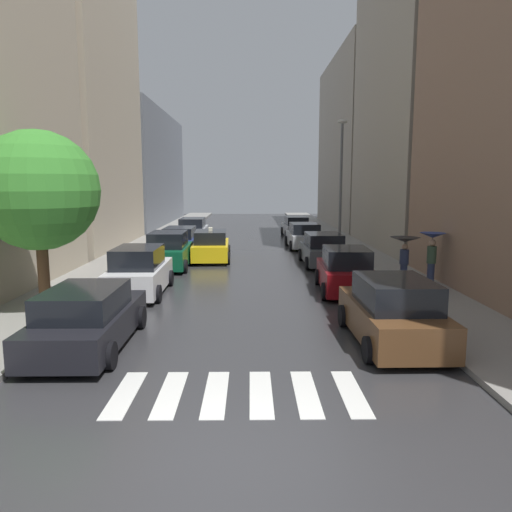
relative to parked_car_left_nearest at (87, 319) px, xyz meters
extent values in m
cube|color=#2F2F31|center=(3.89, 18.70, -0.76)|extent=(28.00, 72.00, 0.04)
cube|color=gray|center=(-2.61, 18.70, -0.67)|extent=(3.00, 72.00, 0.15)
cube|color=gray|center=(10.39, 18.70, -0.67)|extent=(3.00, 72.00, 0.15)
cube|color=silver|center=(1.64, -2.82, -0.74)|extent=(0.45, 2.20, 0.01)
cube|color=silver|center=(2.54, -2.82, -0.74)|extent=(0.45, 2.20, 0.01)
cube|color=silver|center=(3.44, -2.82, -0.74)|extent=(0.45, 2.20, 0.01)
cube|color=silver|center=(4.34, -2.82, -0.74)|extent=(0.45, 2.20, 0.01)
cube|color=silver|center=(5.24, -2.82, -0.74)|extent=(0.45, 2.20, 0.01)
cube|color=silver|center=(6.14, -2.82, -0.74)|extent=(0.45, 2.20, 0.01)
cube|color=#B2A38C|center=(-7.11, 19.65, 9.13)|extent=(6.00, 12.30, 19.74)
cube|color=slate|center=(-7.11, 37.52, 4.77)|extent=(6.00, 21.73, 11.02)
cube|color=#9E9384|center=(14.89, 18.78, 10.14)|extent=(6.00, 13.13, 21.76)
cube|color=#9E9384|center=(14.89, 34.88, 7.12)|extent=(6.00, 18.14, 15.74)
cube|color=black|center=(0.00, 0.07, -0.18)|extent=(1.95, 4.77, 0.77)
cube|color=black|center=(0.00, -0.17, 0.52)|extent=(1.71, 2.63, 0.63)
cylinder|color=black|center=(-0.97, 1.64, -0.42)|extent=(0.22, 0.64, 0.64)
cylinder|color=black|center=(0.97, 1.64, -0.42)|extent=(0.22, 0.64, 0.64)
cylinder|color=black|center=(-0.97, -1.51, -0.42)|extent=(0.22, 0.64, 0.64)
cylinder|color=black|center=(0.97, -1.51, -0.42)|extent=(0.22, 0.64, 0.64)
cube|color=silver|center=(-0.04, 6.06, -0.12)|extent=(1.86, 4.36, 0.90)
cube|color=black|center=(-0.04, 5.84, 0.70)|extent=(1.63, 2.41, 0.74)
cylinder|color=black|center=(-0.96, 7.48, -0.42)|extent=(0.23, 0.64, 0.64)
cylinder|color=black|center=(0.86, 7.50, -0.42)|extent=(0.23, 0.64, 0.64)
cylinder|color=black|center=(-0.93, 4.61, -0.42)|extent=(0.23, 0.64, 0.64)
cylinder|color=black|center=(0.89, 4.63, -0.42)|extent=(0.23, 0.64, 0.64)
cube|color=#0C4C2D|center=(0.13, 11.71, -0.12)|extent=(1.91, 4.25, 0.90)
cube|color=black|center=(0.14, 11.50, 0.70)|extent=(1.67, 2.34, 0.74)
cylinder|color=black|center=(-0.82, 13.10, -0.42)|extent=(0.22, 0.64, 0.64)
cylinder|color=black|center=(1.06, 13.12, -0.42)|extent=(0.22, 0.64, 0.64)
cylinder|color=black|center=(-0.79, 10.31, -0.42)|extent=(0.22, 0.64, 0.64)
cylinder|color=black|center=(1.08, 10.32, -0.42)|extent=(0.22, 0.64, 0.64)
cube|color=navy|center=(-0.06, 17.02, -0.19)|extent=(1.93, 4.55, 0.76)
cube|color=black|center=(-0.06, 16.79, 0.51)|extent=(1.69, 2.50, 0.62)
cylinder|color=black|center=(-1.01, 18.52, -0.42)|extent=(0.22, 0.64, 0.64)
cylinder|color=black|center=(0.90, 18.52, -0.42)|extent=(0.22, 0.64, 0.64)
cylinder|color=black|center=(-1.02, 15.52, -0.42)|extent=(0.22, 0.64, 0.64)
cylinder|color=black|center=(0.89, 15.52, -0.42)|extent=(0.22, 0.64, 0.64)
cube|color=#B2B7BF|center=(0.01, 22.84, -0.15)|extent=(1.88, 4.67, 0.83)
cube|color=black|center=(0.01, 22.61, 0.61)|extent=(1.65, 2.57, 0.68)
cylinder|color=black|center=(-0.93, 24.38, -0.42)|extent=(0.22, 0.64, 0.64)
cylinder|color=black|center=(0.94, 24.38, -0.42)|extent=(0.22, 0.64, 0.64)
cylinder|color=black|center=(-0.92, 21.30, -0.42)|extent=(0.22, 0.64, 0.64)
cylinder|color=black|center=(0.95, 21.30, -0.42)|extent=(0.22, 0.64, 0.64)
cube|color=brown|center=(7.83, 0.29, -0.14)|extent=(1.98, 4.45, 0.86)
cube|color=black|center=(7.83, 0.07, 0.65)|extent=(1.72, 2.46, 0.71)
cylinder|color=black|center=(6.85, 1.74, -0.42)|extent=(0.23, 0.64, 0.64)
cylinder|color=black|center=(8.77, 1.76, -0.42)|extent=(0.23, 0.64, 0.64)
cylinder|color=black|center=(6.89, -1.18, -0.42)|extent=(0.23, 0.64, 0.64)
cylinder|color=black|center=(8.81, -1.16, -0.42)|extent=(0.23, 0.64, 0.64)
cube|color=maroon|center=(7.77, 6.26, -0.14)|extent=(2.02, 4.14, 0.86)
cube|color=black|center=(7.76, 6.06, 0.64)|extent=(1.71, 2.31, 0.70)
cylinder|color=black|center=(6.92, 7.64, -0.42)|extent=(0.25, 0.65, 0.64)
cylinder|color=black|center=(8.75, 7.56, -0.42)|extent=(0.25, 0.65, 0.64)
cylinder|color=black|center=(6.79, 4.97, -0.42)|extent=(0.25, 0.65, 0.64)
cylinder|color=black|center=(8.62, 4.88, -0.42)|extent=(0.25, 0.65, 0.64)
cube|color=#474C51|center=(7.85, 12.58, -0.16)|extent=(1.98, 4.32, 0.81)
cube|color=black|center=(7.85, 12.36, 0.57)|extent=(1.72, 2.38, 0.66)
cylinder|color=black|center=(6.87, 13.98, -0.42)|extent=(0.23, 0.64, 0.64)
cylinder|color=black|center=(8.80, 14.01, -0.42)|extent=(0.23, 0.64, 0.64)
cylinder|color=black|center=(6.91, 11.15, -0.42)|extent=(0.23, 0.64, 0.64)
cylinder|color=black|center=(8.83, 11.17, -0.42)|extent=(0.23, 0.64, 0.64)
cube|color=#B2B7BF|center=(7.60, 19.16, -0.17)|extent=(2.06, 4.28, 0.79)
cube|color=black|center=(7.61, 18.95, 0.55)|extent=(1.77, 2.38, 0.65)
cylinder|color=black|center=(6.59, 20.52, -0.42)|extent=(0.24, 0.65, 0.64)
cylinder|color=black|center=(8.52, 20.58, -0.42)|extent=(0.24, 0.65, 0.64)
cylinder|color=black|center=(6.68, 17.74, -0.42)|extent=(0.24, 0.65, 0.64)
cylinder|color=black|center=(8.61, 17.80, -0.42)|extent=(0.24, 0.65, 0.64)
cube|color=#B2B7BF|center=(7.70, 25.86, -0.18)|extent=(1.97, 4.38, 0.78)
cube|color=black|center=(7.71, 25.64, 0.54)|extent=(1.67, 2.43, 0.64)
cylinder|color=black|center=(6.74, 27.24, -0.42)|extent=(0.25, 0.65, 0.64)
cylinder|color=black|center=(8.54, 27.32, -0.42)|extent=(0.25, 0.65, 0.64)
cylinder|color=black|center=(6.86, 24.40, -0.42)|extent=(0.25, 0.65, 0.64)
cylinder|color=black|center=(8.65, 24.47, -0.42)|extent=(0.25, 0.65, 0.64)
cube|color=yellow|center=(2.00, 14.17, -0.17)|extent=(2.00, 4.42, 0.80)
cube|color=black|center=(2.01, 13.95, 0.56)|extent=(1.71, 2.45, 0.65)
cube|color=#F2EDCC|center=(2.01, 13.95, 0.97)|extent=(0.21, 0.37, 0.18)
cylinder|color=black|center=(1.03, 15.57, -0.42)|extent=(0.24, 0.65, 0.64)
cylinder|color=black|center=(2.88, 15.64, -0.42)|extent=(0.24, 0.65, 0.64)
cylinder|color=black|center=(1.13, 12.70, -0.42)|extent=(0.24, 0.65, 0.64)
cylinder|color=black|center=(2.97, 12.76, -0.42)|extent=(0.24, 0.65, 0.64)
cylinder|color=navy|center=(11.31, 6.93, -0.16)|extent=(0.28, 0.28, 0.86)
cylinder|color=#38513D|center=(11.31, 6.93, 0.60)|extent=(0.36, 0.36, 0.68)
sphere|color=tan|center=(11.31, 6.93, 1.08)|extent=(0.27, 0.27, 0.27)
cone|color=navy|center=(11.31, 6.93, 1.37)|extent=(1.00, 1.00, 0.20)
cylinder|color=#333338|center=(11.31, 6.93, 0.99)|extent=(0.02, 0.02, 0.77)
cylinder|color=navy|center=(10.36, 7.34, -0.22)|extent=(0.28, 0.28, 0.75)
cylinder|color=navy|center=(10.36, 7.34, 0.46)|extent=(0.36, 0.36, 0.60)
sphere|color=tan|center=(10.36, 7.34, 0.88)|extent=(0.24, 0.24, 0.24)
cone|color=black|center=(10.36, 7.34, 1.16)|extent=(1.19, 1.19, 0.20)
cylinder|color=#333338|center=(10.36, 7.34, 0.81)|extent=(0.02, 0.02, 0.70)
cylinder|color=#513823|center=(-2.46, 3.33, 0.50)|extent=(0.36, 0.36, 2.18)
sphere|color=#37832D|center=(-2.46, 3.33, 3.18)|extent=(3.74, 3.74, 3.74)
cylinder|color=#595B60|center=(9.44, 16.66, 3.09)|extent=(0.16, 0.16, 7.36)
ellipsoid|color=beige|center=(9.44, 16.66, 6.91)|extent=(0.60, 0.28, 0.24)
camera|label=1|loc=(4.13, -11.96, 3.40)|focal=34.08mm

